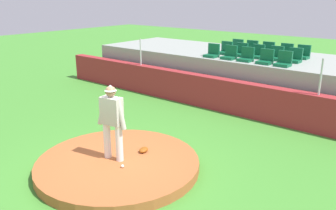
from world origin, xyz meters
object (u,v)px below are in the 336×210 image
(stadium_chair_7, at_px, (257,54))
(stadium_chair_8, at_px, (276,56))
(stadium_chair_9, at_px, (294,58))
(stadium_chair_4, at_px, (284,61))
(pitcher, at_px, (112,117))
(baseball, at_px, (122,166))
(fielding_glove, at_px, (144,150))
(stadium_chair_0, at_px, (212,53))
(stadium_chair_2, at_px, (246,57))
(stadium_chair_13, at_px, (286,53))
(stadium_chair_12, at_px, (267,51))
(stadium_chair_6, at_px, (241,52))
(stadium_chair_3, at_px, (266,59))
(stadium_chair_11, at_px, (251,49))
(stadium_chair_14, at_px, (303,54))
(stadium_chair_1, at_px, (230,55))
(stadium_chair_10, at_px, (237,48))

(stadium_chair_7, height_order, stadium_chair_8, same)
(stadium_chair_9, bearing_deg, stadium_chair_4, 88.67)
(pitcher, distance_m, stadium_chair_4, 6.53)
(baseball, bearing_deg, fielding_glove, 102.21)
(stadium_chair_0, xyz_separation_m, stadium_chair_9, (2.83, 0.91, 0.00))
(pitcher, distance_m, stadium_chair_8, 7.33)
(stadium_chair_2, height_order, stadium_chair_4, same)
(stadium_chair_13, bearing_deg, stadium_chair_12, -0.38)
(baseball, distance_m, stadium_chair_7, 7.59)
(pitcher, bearing_deg, stadium_chair_6, 85.31)
(fielding_glove, relative_size, stadium_chair_3, 0.60)
(stadium_chair_12, bearing_deg, stadium_chair_11, 0.09)
(stadium_chair_6, xyz_separation_m, stadium_chair_7, (0.70, 0.01, 0.00))
(stadium_chair_11, bearing_deg, stadium_chair_13, 179.85)
(pitcher, height_order, baseball, pitcher)
(stadium_chair_12, bearing_deg, stadium_chair_7, 91.50)
(stadium_chair_12, bearing_deg, stadium_chair_14, 179.82)
(stadium_chair_1, bearing_deg, stadium_chair_3, 179.33)
(pitcher, height_order, stadium_chair_4, stadium_chair_4)
(baseball, xyz_separation_m, stadium_chair_8, (0.34, 7.45, 1.58))
(pitcher, height_order, stadium_chair_12, stadium_chair_12)
(stadium_chair_0, distance_m, stadium_chair_10, 1.82)
(stadium_chair_0, height_order, stadium_chair_3, same)
(pitcher, distance_m, stadium_chair_6, 7.27)
(stadium_chair_7, relative_size, stadium_chair_9, 1.00)
(stadium_chair_3, relative_size, stadium_chair_7, 1.00)
(stadium_chair_9, distance_m, stadium_chair_11, 2.32)
(baseball, distance_m, stadium_chair_8, 7.63)
(baseball, xyz_separation_m, stadium_chair_14, (1.00, 8.36, 1.58))
(stadium_chair_4, height_order, stadium_chair_13, same)
(stadium_chair_3, distance_m, stadium_chair_14, 1.94)
(stadium_chair_3, bearing_deg, stadium_chair_14, -109.43)
(stadium_chair_2, bearing_deg, stadium_chair_10, -52.69)
(stadium_chair_10, height_order, stadium_chair_14, same)
(stadium_chair_10, bearing_deg, stadium_chair_2, 127.31)
(stadium_chair_0, bearing_deg, stadium_chair_14, -146.75)
(stadium_chair_2, bearing_deg, stadium_chair_12, -89.67)
(stadium_chair_1, bearing_deg, stadium_chair_9, -157.04)
(stadium_chair_12, relative_size, stadium_chair_14, 1.00)
(stadium_chair_10, relative_size, stadium_chair_14, 1.00)
(stadium_chair_2, bearing_deg, baseball, 93.38)
(stadium_chair_7, bearing_deg, stadium_chair_0, 31.92)
(stadium_chair_11, relative_size, stadium_chair_12, 1.00)
(stadium_chair_2, height_order, stadium_chair_8, same)
(stadium_chair_8, xyz_separation_m, stadium_chair_12, (-0.73, 0.91, 0.00))
(stadium_chair_1, height_order, stadium_chair_12, same)
(fielding_glove, xyz_separation_m, stadium_chair_1, (-0.87, 5.64, 1.56))
(fielding_glove, xyz_separation_m, stadium_chair_2, (-0.19, 5.64, 1.56))
(stadium_chair_0, bearing_deg, stadium_chair_12, -127.37)
(stadium_chair_10, xyz_separation_m, stadium_chair_12, (1.36, 0.02, 0.00))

